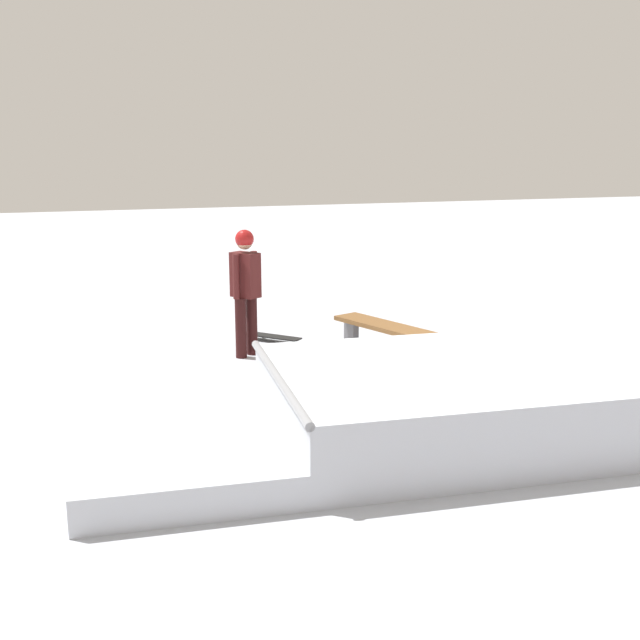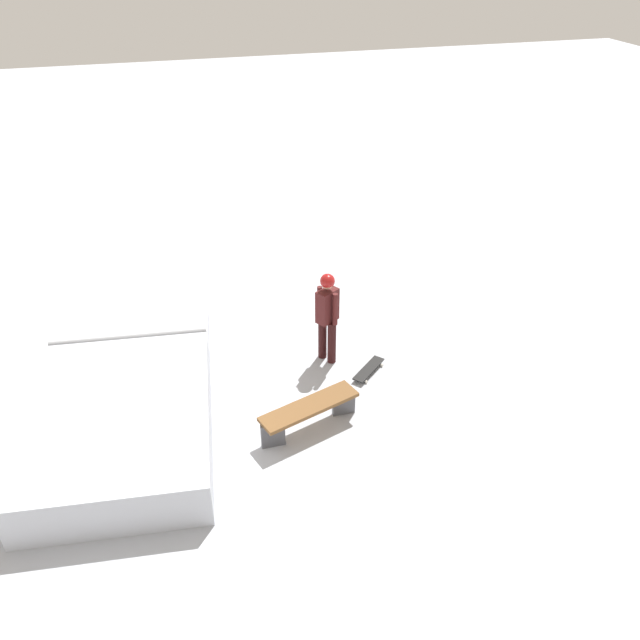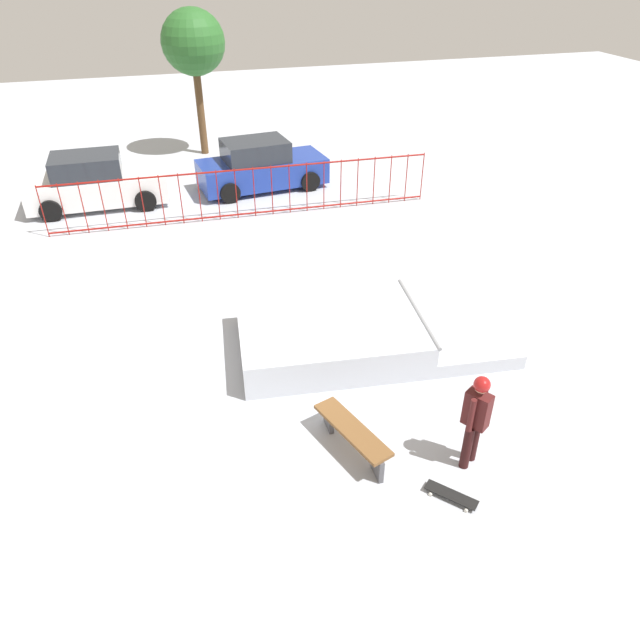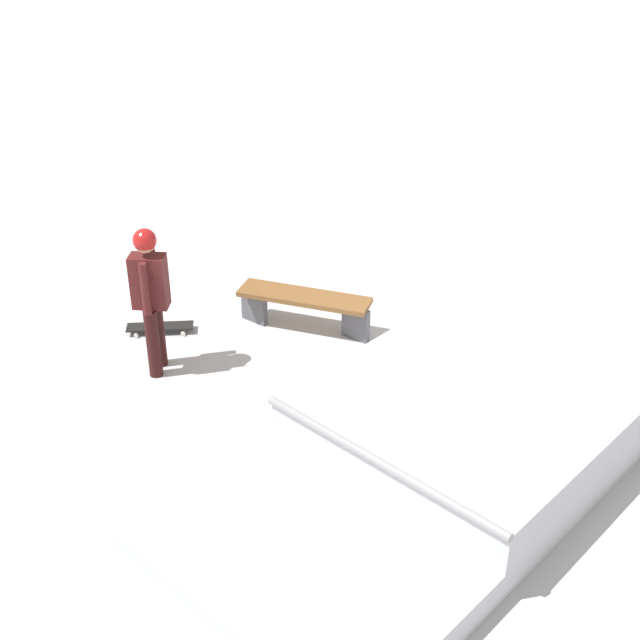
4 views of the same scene
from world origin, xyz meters
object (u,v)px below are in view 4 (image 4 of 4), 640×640
(skate_ramp, at_px, (465,428))
(park_bench, at_px, (304,304))
(skater, at_px, (150,291))
(skateboard, at_px, (160,327))

(skate_ramp, xyz_separation_m, park_bench, (-0.94, -2.71, 0.04))
(skater, distance_m, skateboard, 1.24)
(skater, height_order, skateboard, skater)
(skate_ramp, bearing_deg, skateboard, -81.50)
(skater, bearing_deg, skate_ramp, -20.44)
(skater, bearing_deg, park_bench, 33.12)
(park_bench, bearing_deg, skater, -24.20)
(skateboard, xyz_separation_m, park_bench, (-1.11, 1.35, 0.28))
(skateboard, height_order, park_bench, park_bench)
(skater, height_order, park_bench, skater)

